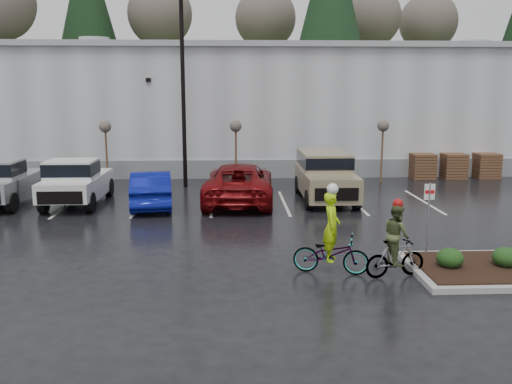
{
  "coord_description": "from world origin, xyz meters",
  "views": [
    {
      "loc": [
        -1.67,
        -14.35,
        4.79
      ],
      "look_at": [
        -0.88,
        3.76,
        1.3
      ],
      "focal_mm": 38.0,
      "sensor_mm": 36.0,
      "label": 1
    }
  ],
  "objects_px": {
    "sapling_east": "(383,129)",
    "cyclist_olive": "(396,248)",
    "sapling_west": "(105,130)",
    "car_blue": "(151,189)",
    "pickup_silver": "(6,180)",
    "fire_lane_sign": "(428,211)",
    "pickup_white": "(79,180)",
    "pallet_stack_a": "(422,166)",
    "suv_tan": "(326,177)",
    "lamppost": "(183,69)",
    "pallet_stack_c": "(486,166)",
    "pallet_stack_b": "(453,166)",
    "sapling_mid": "(236,130)",
    "car_red": "(239,183)",
    "cyclist_hivis": "(331,246)"
  },
  "relations": [
    {
      "from": "sapling_west",
      "to": "sapling_mid",
      "type": "bearing_deg",
      "value": 0.0
    },
    {
      "from": "sapling_east",
      "to": "pickup_silver",
      "type": "xyz_separation_m",
      "value": [
        -17.19,
        -4.57,
        -1.75
      ]
    },
    {
      "from": "car_blue",
      "to": "suv_tan",
      "type": "relative_size",
      "value": 0.88
    },
    {
      "from": "pallet_stack_b",
      "to": "lamppost",
      "type": "bearing_deg",
      "value": -171.98
    },
    {
      "from": "pickup_white",
      "to": "car_blue",
      "type": "distance_m",
      "value": 3.23
    },
    {
      "from": "sapling_mid",
      "to": "pallet_stack_b",
      "type": "bearing_deg",
      "value": 4.89
    },
    {
      "from": "lamppost",
      "to": "sapling_west",
      "type": "height_order",
      "value": "lamppost"
    },
    {
      "from": "lamppost",
      "to": "suv_tan",
      "type": "xyz_separation_m",
      "value": [
        6.34,
        -3.49,
        -4.66
      ]
    },
    {
      "from": "fire_lane_sign",
      "to": "pickup_silver",
      "type": "distance_m",
      "value": 17.11
    },
    {
      "from": "car_blue",
      "to": "sapling_mid",
      "type": "bearing_deg",
      "value": -130.66
    },
    {
      "from": "pickup_white",
      "to": "car_blue",
      "type": "xyz_separation_m",
      "value": [
        3.13,
        -0.77,
        -0.24
      ]
    },
    {
      "from": "pickup_silver",
      "to": "cyclist_olive",
      "type": "xyz_separation_m",
      "value": [
        13.67,
        -9.65,
        -0.21
      ]
    },
    {
      "from": "suv_tan",
      "to": "cyclist_olive",
      "type": "xyz_separation_m",
      "value": [
        0.14,
        -9.73,
        -0.26
      ]
    },
    {
      "from": "pallet_stack_c",
      "to": "pallet_stack_a",
      "type": "bearing_deg",
      "value": 180.0
    },
    {
      "from": "sapling_east",
      "to": "car_red",
      "type": "bearing_deg",
      "value": -147.29
    },
    {
      "from": "car_blue",
      "to": "car_red",
      "type": "xyz_separation_m",
      "value": [
        3.61,
        0.66,
        0.09
      ]
    },
    {
      "from": "pallet_stack_a",
      "to": "pickup_silver",
      "type": "distance_m",
      "value": 20.46
    },
    {
      "from": "pickup_white",
      "to": "cyclist_olive",
      "type": "bearing_deg",
      "value": -42.03
    },
    {
      "from": "sapling_west",
      "to": "pallet_stack_a",
      "type": "relative_size",
      "value": 2.37
    },
    {
      "from": "pickup_silver",
      "to": "cyclist_olive",
      "type": "height_order",
      "value": "cyclist_olive"
    },
    {
      "from": "fire_lane_sign",
      "to": "suv_tan",
      "type": "distance_m",
      "value": 8.45
    },
    {
      "from": "sapling_west",
      "to": "fire_lane_sign",
      "type": "xyz_separation_m",
      "value": [
        11.8,
        -12.8,
        -1.32
      ]
    },
    {
      "from": "pallet_stack_a",
      "to": "pallet_stack_b",
      "type": "bearing_deg",
      "value": 0.0
    },
    {
      "from": "pallet_stack_a",
      "to": "car_blue",
      "type": "height_order",
      "value": "car_blue"
    },
    {
      "from": "lamppost",
      "to": "pallet_stack_c",
      "type": "bearing_deg",
      "value": 7.13
    },
    {
      "from": "sapling_east",
      "to": "pickup_white",
      "type": "distance_m",
      "value": 14.99
    },
    {
      "from": "sapling_east",
      "to": "pallet_stack_b",
      "type": "height_order",
      "value": "sapling_east"
    },
    {
      "from": "sapling_west",
      "to": "car_blue",
      "type": "height_order",
      "value": "sapling_west"
    },
    {
      "from": "pallet_stack_b",
      "to": "pallet_stack_c",
      "type": "distance_m",
      "value": 1.8
    },
    {
      "from": "lamppost",
      "to": "car_red",
      "type": "relative_size",
      "value": 1.53
    },
    {
      "from": "fire_lane_sign",
      "to": "car_blue",
      "type": "relative_size",
      "value": 0.49
    },
    {
      "from": "lamppost",
      "to": "cyclist_hivis",
      "type": "bearing_deg",
      "value": -69.23
    },
    {
      "from": "lamppost",
      "to": "suv_tan",
      "type": "relative_size",
      "value": 1.81
    },
    {
      "from": "pallet_stack_b",
      "to": "fire_lane_sign",
      "type": "distance_m",
      "value": 15.23
    },
    {
      "from": "suv_tan",
      "to": "sapling_east",
      "type": "bearing_deg",
      "value": 50.77
    },
    {
      "from": "pallet_stack_b",
      "to": "cyclist_olive",
      "type": "height_order",
      "value": "cyclist_olive"
    },
    {
      "from": "sapling_east",
      "to": "pickup_white",
      "type": "xyz_separation_m",
      "value": [
        -14.14,
        -4.65,
        -1.75
      ]
    },
    {
      "from": "car_red",
      "to": "cyclist_hivis",
      "type": "bearing_deg",
      "value": 107.25
    },
    {
      "from": "car_red",
      "to": "pallet_stack_c",
      "type": "bearing_deg",
      "value": -153.57
    },
    {
      "from": "sapling_mid",
      "to": "suv_tan",
      "type": "distance_m",
      "value": 6.14
    },
    {
      "from": "sapling_west",
      "to": "cyclist_hivis",
      "type": "relative_size",
      "value": 1.33
    },
    {
      "from": "car_blue",
      "to": "suv_tan",
      "type": "height_order",
      "value": "suv_tan"
    },
    {
      "from": "pickup_white",
      "to": "car_blue",
      "type": "height_order",
      "value": "pickup_white"
    },
    {
      "from": "sapling_west",
      "to": "suv_tan",
      "type": "distance_m",
      "value": 11.4
    },
    {
      "from": "sapling_east",
      "to": "cyclist_olive",
      "type": "bearing_deg",
      "value": -103.92
    },
    {
      "from": "sapling_mid",
      "to": "cyclist_hivis",
      "type": "distance_m",
      "value": 14.2
    },
    {
      "from": "car_blue",
      "to": "cyclist_olive",
      "type": "height_order",
      "value": "cyclist_olive"
    },
    {
      "from": "lamppost",
      "to": "fire_lane_sign",
      "type": "relative_size",
      "value": 4.19
    },
    {
      "from": "fire_lane_sign",
      "to": "car_blue",
      "type": "xyz_separation_m",
      "value": [
        -8.81,
        7.39,
        -0.66
      ]
    },
    {
      "from": "pallet_stack_a",
      "to": "fire_lane_sign",
      "type": "distance_m",
      "value": 14.6
    }
  ]
}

